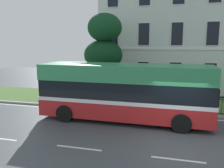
{
  "coord_description": "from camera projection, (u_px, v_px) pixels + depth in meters",
  "views": [
    {
      "loc": [
        -0.28,
        -10.47,
        4.29
      ],
      "look_at": [
        -4.32,
        4.85,
        1.61
      ],
      "focal_mm": 38.13,
      "sensor_mm": 36.0,
      "label": 1
    }
  ],
  "objects": [
    {
      "name": "litter_bin",
      "position": [
        168.0,
        99.0,
        15.58
      ],
      "size": [
        0.56,
        0.56,
        1.15
      ],
      "color": "#4C4742",
      "rests_on": "ground_plane"
    },
    {
      "name": "iron_verge_railing",
      "position": [
        197.0,
        105.0,
        14.43
      ],
      "size": [
        12.04,
        0.04,
        0.97
      ],
      "color": "black",
      "rests_on": "ground_plane"
    },
    {
      "name": "evergreen_tree",
      "position": [
        104.0,
        63.0,
        18.43
      ],
      "size": [
        3.58,
        3.58,
        6.5
      ],
      "color": "#423328",
      "rests_on": "ground_plane"
    },
    {
      "name": "single_decker_bus",
      "position": [
        125.0,
        91.0,
        13.31
      ],
      "size": [
        9.52,
        2.79,
        3.17
      ],
      "rotation": [
        0.0,
        0.0,
        -0.01
      ],
      "color": "#B32021",
      "rests_on": "ground_plane"
    },
    {
      "name": "ground_plane",
      "position": [
        177.0,
        134.0,
        11.55
      ],
      "size": [
        60.0,
        56.0,
        0.18
      ],
      "color": "#3F464C"
    },
    {
      "name": "georgian_townhouse",
      "position": [
        192.0,
        23.0,
        22.87
      ],
      "size": [
        16.41,
        9.03,
        12.26
      ],
      "color": "silver",
      "rests_on": "ground_plane"
    }
  ]
}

